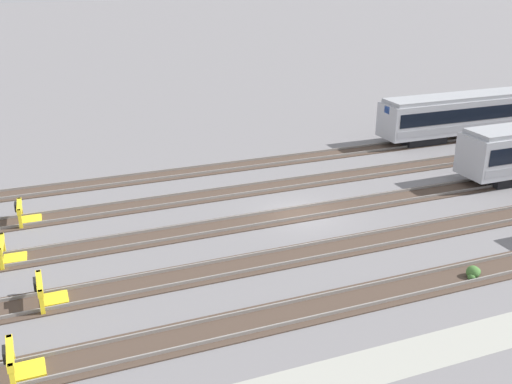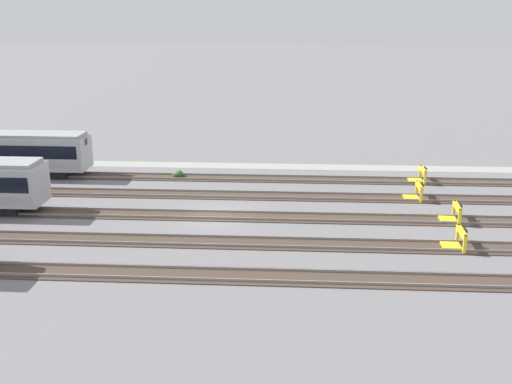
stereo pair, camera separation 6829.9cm
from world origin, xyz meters
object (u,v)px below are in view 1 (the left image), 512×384
(subway_car_front_row_centre, at_px, (479,113))
(weed_clump, at_px, (473,273))
(bumper_stop_near_inner_track, at_px, (47,292))
(bumper_stop_far_inner_track, at_px, (25,214))
(bumper_stop_nearest_track, at_px, (19,363))
(bumper_stop_middle_track, at_px, (7,252))

(subway_car_front_row_centre, distance_m, weed_clump, 25.55)
(weed_clump, bearing_deg, subway_car_front_row_centre, 49.31)
(bumper_stop_near_inner_track, bearing_deg, bumper_stop_far_inner_track, 93.64)
(bumper_stop_nearest_track, height_order, bumper_stop_near_inner_track, same)
(bumper_stop_near_inner_track, height_order, bumper_stop_middle_track, same)
(subway_car_front_row_centre, bearing_deg, bumper_stop_nearest_track, -152.55)
(subway_car_front_row_centre, relative_size, weed_clump, 19.59)
(subway_car_front_row_centre, relative_size, bumper_stop_far_inner_track, 8.98)
(bumper_stop_middle_track, height_order, bumper_stop_far_inner_track, same)
(bumper_stop_near_inner_track, xyz_separation_m, bumper_stop_middle_track, (-1.57, 4.74, 0.00))
(bumper_stop_far_inner_track, bearing_deg, bumper_stop_near_inner_track, -86.36)
(subway_car_front_row_centre, height_order, bumper_stop_near_inner_track, subway_car_front_row_centre)
(bumper_stop_near_inner_track, distance_m, bumper_stop_far_inner_track, 9.52)
(bumper_stop_nearest_track, distance_m, bumper_stop_middle_track, 9.50)
(bumper_stop_middle_track, xyz_separation_m, bumper_stop_far_inner_track, (0.96, 4.76, 0.00))
(bumper_stop_nearest_track, bearing_deg, subway_car_front_row_centre, 27.45)
(bumper_stop_nearest_track, height_order, weed_clump, bumper_stop_nearest_track)
(bumper_stop_near_inner_track, relative_size, weed_clump, 2.18)
(bumper_stop_nearest_track, relative_size, bumper_stop_near_inner_track, 1.00)
(subway_car_front_row_centre, xyz_separation_m, bumper_stop_far_inner_track, (-36.05, -4.80, -1.53))
(bumper_stop_nearest_track, bearing_deg, bumper_stop_far_inner_track, 87.47)
(bumper_stop_near_inner_track, bearing_deg, bumper_stop_nearest_track, -104.56)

